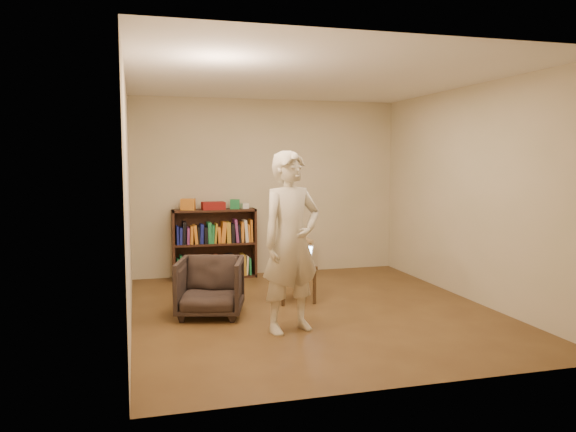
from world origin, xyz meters
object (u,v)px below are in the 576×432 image
object	(u,v)px
armchair	(210,287)
person	(291,242)
stool	(298,246)
bookshelf	(214,248)
side_table	(294,270)
laptop	(298,259)

from	to	relation	value
armchair	person	distance (m)	1.18
person	stool	bearing A→B (deg)	54.35
stool	person	world-z (taller)	person
bookshelf	side_table	xyz separation A→B (m)	(0.75, -1.62, -0.06)
stool	armchair	world-z (taller)	armchair
bookshelf	side_table	bearing A→B (deg)	-65.35
stool	side_table	size ratio (longest dim) A/B	1.16
stool	laptop	world-z (taller)	laptop
bookshelf	person	size ratio (longest dim) A/B	0.67
bookshelf	person	bearing A→B (deg)	-82.01
armchair	person	size ratio (longest dim) A/B	0.39
armchair	stool	bearing A→B (deg)	66.54
armchair	laptop	size ratio (longest dim) A/B	1.66
stool	person	bearing A→B (deg)	-107.83
bookshelf	laptop	distance (m)	1.77
bookshelf	laptop	xyz separation A→B (m)	(0.81, -1.57, 0.07)
bookshelf	laptop	world-z (taller)	bookshelf
armchair	laptop	bearing A→B (deg)	36.53
bookshelf	person	distance (m)	2.82
bookshelf	side_table	distance (m)	1.79
stool	laptop	distance (m)	1.57
bookshelf	armchair	bearing A→B (deg)	-99.10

